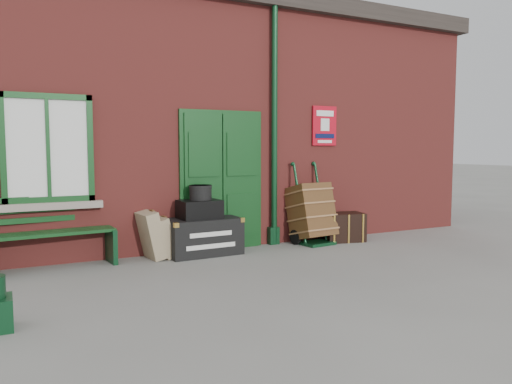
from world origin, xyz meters
TOP-DOWN VIEW (x-y plane):
  - ground at (0.00, 0.00)m, footprint 80.00×80.00m
  - station_building at (-0.00, 3.49)m, footprint 10.30×4.30m
  - bench at (-2.91, 1.33)m, footprint 1.69×0.65m
  - houdini_trunk at (-0.73, 1.21)m, footprint 1.17×0.68m
  - strongbox at (-0.78, 1.21)m, footprint 0.65×0.48m
  - hatbox at (-0.75, 1.24)m, footprint 0.36×0.36m
  - suitcase_back at (-1.54, 1.25)m, footprint 0.39×0.53m
  - suitcase_front at (-1.36, 1.25)m, footprint 0.37×0.48m
  - porter_trolley at (1.28, 1.22)m, footprint 0.75×0.80m
  - dark_trunk at (1.90, 1.14)m, footprint 0.78×0.59m

SIDE VIEW (x-z plane):
  - ground at x=0.00m, z-range 0.00..0.00m
  - dark_trunk at x=1.90m, z-range 0.00..0.50m
  - houdini_trunk at x=-0.73m, z-range 0.00..0.57m
  - suitcase_front at x=-1.36m, z-range 0.00..0.62m
  - suitcase_back at x=-1.54m, z-range 0.00..0.72m
  - bench at x=-2.91m, z-range 0.00..1.03m
  - porter_trolley at x=1.28m, z-range -0.16..1.23m
  - strongbox at x=-0.78m, z-range 0.57..0.85m
  - hatbox at x=-0.75m, z-range 0.85..1.08m
  - station_building at x=0.00m, z-range -0.02..4.34m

